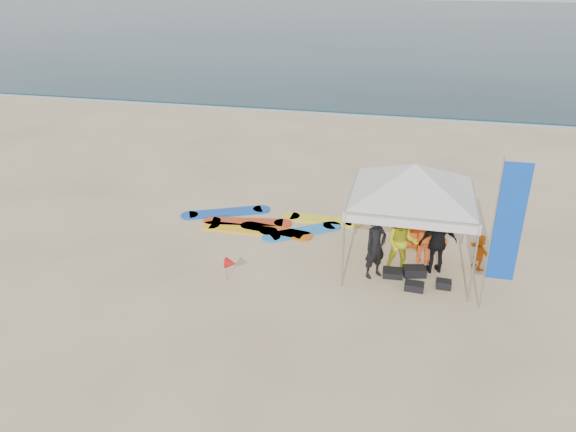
{
  "coord_description": "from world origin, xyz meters",
  "views": [
    {
      "loc": [
        3.0,
        -10.31,
        7.34
      ],
      "look_at": [
        0.03,
        2.6,
        1.2
      ],
      "focal_mm": 35.0,
      "sensor_mm": 36.0,
      "label": 1
    }
  ],
  "objects_px": {
    "person_black_b": "(438,242)",
    "canopy_tent": "(416,164)",
    "surfboard_spread": "(267,224)",
    "person_black_a": "(375,247)",
    "person_orange_b": "(414,218)",
    "marker_pennant": "(231,263)",
    "person_yellow": "(401,243)",
    "person_seated": "(479,252)",
    "person_orange_a": "(426,231)",
    "feather_flag": "(507,225)"
  },
  "relations": [
    {
      "from": "person_black_b",
      "to": "marker_pennant",
      "type": "relative_size",
      "value": 2.61
    },
    {
      "from": "person_black_b",
      "to": "marker_pennant",
      "type": "xyz_separation_m",
      "value": [
        -4.93,
        -1.61,
        -0.34
      ]
    },
    {
      "from": "person_black_a",
      "to": "person_orange_b",
      "type": "relative_size",
      "value": 0.95
    },
    {
      "from": "person_orange_a",
      "to": "feather_flag",
      "type": "xyz_separation_m",
      "value": [
        1.57,
        -1.95,
        1.27
      ]
    },
    {
      "from": "person_black_a",
      "to": "person_yellow",
      "type": "distance_m",
      "value": 0.69
    },
    {
      "from": "person_black_a",
      "to": "feather_flag",
      "type": "xyz_separation_m",
      "value": [
        2.77,
        -0.92,
        1.33
      ]
    },
    {
      "from": "person_orange_b",
      "to": "feather_flag",
      "type": "bearing_deg",
      "value": 134.58
    },
    {
      "from": "person_yellow",
      "to": "canopy_tent",
      "type": "distance_m",
      "value": 2.0
    },
    {
      "from": "person_black_b",
      "to": "person_black_a",
      "type": "bearing_deg",
      "value": 1.78
    },
    {
      "from": "person_black_a",
      "to": "person_seated",
      "type": "height_order",
      "value": "person_black_a"
    },
    {
      "from": "person_black_a",
      "to": "person_yellow",
      "type": "bearing_deg",
      "value": -16.6
    },
    {
      "from": "person_black_b",
      "to": "person_seated",
      "type": "height_order",
      "value": "person_black_b"
    },
    {
      "from": "canopy_tent",
      "to": "person_seated",
      "type": "bearing_deg",
      "value": 5.86
    },
    {
      "from": "person_black_b",
      "to": "surfboard_spread",
      "type": "distance_m",
      "value": 5.25
    },
    {
      "from": "person_black_b",
      "to": "canopy_tent",
      "type": "xyz_separation_m",
      "value": [
        -0.73,
        0.23,
        1.94
      ]
    },
    {
      "from": "person_black_a",
      "to": "canopy_tent",
      "type": "height_order",
      "value": "canopy_tent"
    },
    {
      "from": "person_yellow",
      "to": "person_orange_a",
      "type": "height_order",
      "value": "person_orange_a"
    },
    {
      "from": "person_seated",
      "to": "feather_flag",
      "type": "relative_size",
      "value": 0.26
    },
    {
      "from": "surfboard_spread",
      "to": "person_orange_b",
      "type": "bearing_deg",
      "value": -5.98
    },
    {
      "from": "person_orange_b",
      "to": "feather_flag",
      "type": "xyz_separation_m",
      "value": [
        1.87,
        -2.73,
        1.28
      ]
    },
    {
      "from": "feather_flag",
      "to": "surfboard_spread",
      "type": "height_order",
      "value": "feather_flag"
    },
    {
      "from": "person_yellow",
      "to": "canopy_tent",
      "type": "height_order",
      "value": "canopy_tent"
    },
    {
      "from": "canopy_tent",
      "to": "marker_pennant",
      "type": "relative_size",
      "value": 6.61
    },
    {
      "from": "person_orange_a",
      "to": "person_black_b",
      "type": "xyz_separation_m",
      "value": [
        0.31,
        -0.46,
        -0.06
      ]
    },
    {
      "from": "person_yellow",
      "to": "person_seated",
      "type": "relative_size",
      "value": 1.77
    },
    {
      "from": "person_orange_b",
      "to": "canopy_tent",
      "type": "distance_m",
      "value": 2.15
    },
    {
      "from": "person_black_a",
      "to": "person_black_b",
      "type": "height_order",
      "value": "person_black_b"
    },
    {
      "from": "person_yellow",
      "to": "feather_flag",
      "type": "height_order",
      "value": "feather_flag"
    },
    {
      "from": "marker_pennant",
      "to": "person_yellow",
      "type": "bearing_deg",
      "value": 18.52
    },
    {
      "from": "canopy_tent",
      "to": "person_orange_b",
      "type": "bearing_deg",
      "value": 83.14
    },
    {
      "from": "person_black_b",
      "to": "person_orange_b",
      "type": "distance_m",
      "value": 1.39
    },
    {
      "from": "person_yellow",
      "to": "marker_pennant",
      "type": "xyz_separation_m",
      "value": [
        -4.04,
        -1.35,
        -0.34
      ]
    },
    {
      "from": "canopy_tent",
      "to": "person_black_b",
      "type": "bearing_deg",
      "value": -17.24
    },
    {
      "from": "person_orange_b",
      "to": "marker_pennant",
      "type": "distance_m",
      "value": 5.19
    },
    {
      "from": "person_yellow",
      "to": "feather_flag",
      "type": "relative_size",
      "value": 0.46
    },
    {
      "from": "person_yellow",
      "to": "feather_flag",
      "type": "xyz_separation_m",
      "value": [
        2.15,
        -1.24,
        1.32
      ]
    },
    {
      "from": "person_black_b",
      "to": "feather_flag",
      "type": "distance_m",
      "value": 2.36
    },
    {
      "from": "canopy_tent",
      "to": "surfboard_spread",
      "type": "bearing_deg",
      "value": 160.66
    },
    {
      "from": "person_yellow",
      "to": "person_orange_a",
      "type": "xyz_separation_m",
      "value": [
        0.59,
        0.71,
        0.05
      ]
    },
    {
      "from": "canopy_tent",
      "to": "surfboard_spread",
      "type": "relative_size",
      "value": 0.82
    },
    {
      "from": "marker_pennant",
      "to": "person_black_b",
      "type": "bearing_deg",
      "value": 18.05
    },
    {
      "from": "person_black_a",
      "to": "canopy_tent",
      "type": "bearing_deg",
      "value": 2.16
    },
    {
      "from": "person_orange_a",
      "to": "person_seated",
      "type": "xyz_separation_m",
      "value": [
        1.38,
        -0.04,
        -0.42
      ]
    },
    {
      "from": "person_orange_a",
      "to": "person_orange_b",
      "type": "xyz_separation_m",
      "value": [
        -0.31,
        0.79,
        -0.01
      ]
    },
    {
      "from": "person_seated",
      "to": "surfboard_spread",
      "type": "distance_m",
      "value": 6.13
    },
    {
      "from": "person_yellow",
      "to": "canopy_tent",
      "type": "bearing_deg",
      "value": 71.98
    },
    {
      "from": "person_orange_a",
      "to": "feather_flag",
      "type": "relative_size",
      "value": 0.48
    },
    {
      "from": "person_orange_a",
      "to": "surfboard_spread",
      "type": "distance_m",
      "value": 4.84
    },
    {
      "from": "person_black_b",
      "to": "canopy_tent",
      "type": "height_order",
      "value": "canopy_tent"
    },
    {
      "from": "person_black_b",
      "to": "person_seated",
      "type": "distance_m",
      "value": 1.21
    }
  ]
}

